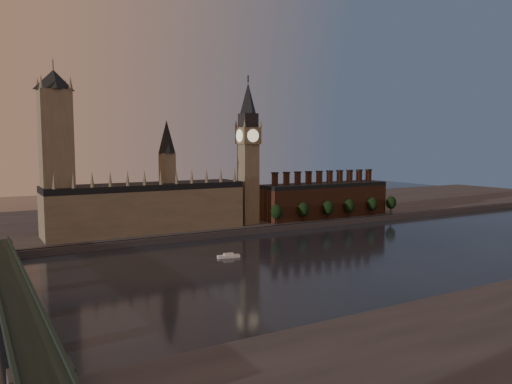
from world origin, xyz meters
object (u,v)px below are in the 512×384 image
westminster_bridge (12,290)px  river_boat (229,256)px  victoria_tower (56,149)px  big_ben (248,151)px

westminster_bridge → river_boat: westminster_bridge is taller
victoria_tower → big_ben: bearing=-2.2°
victoria_tower → big_ben: size_ratio=1.01×
big_ben → westminster_bridge: (-165.00, -112.70, -49.39)m
big_ben → river_boat: 109.92m
river_boat → westminster_bridge: bearing=-151.1°
big_ben → victoria_tower: bearing=177.8°
westminster_bridge → river_boat: (109.42, 36.09, -6.49)m
big_ben → river_boat: big_ben is taller
victoria_tower → river_boat: victoria_tower is taller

